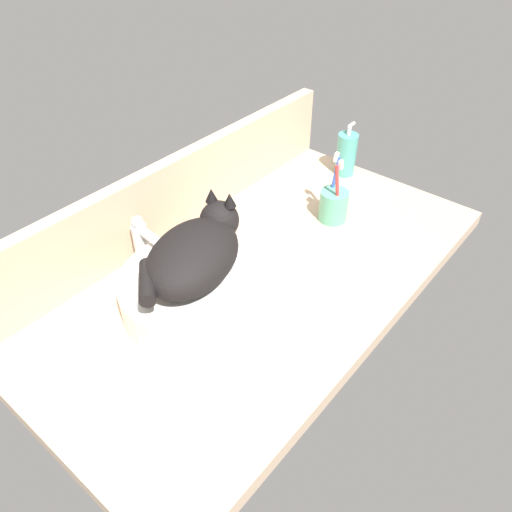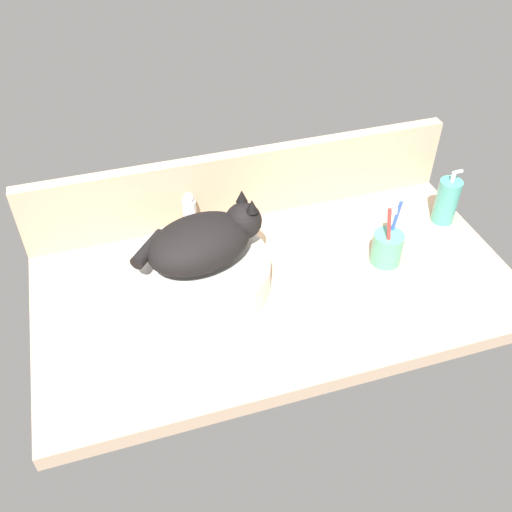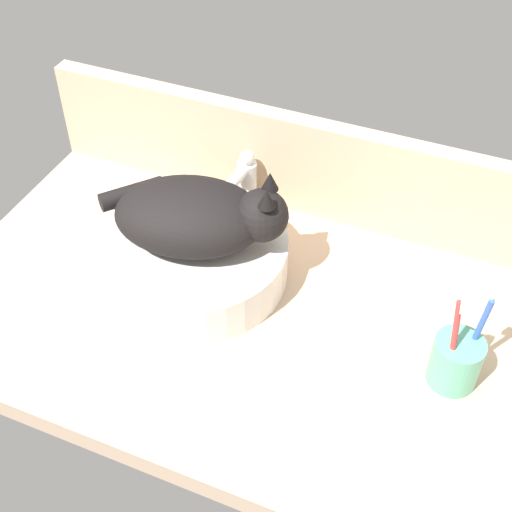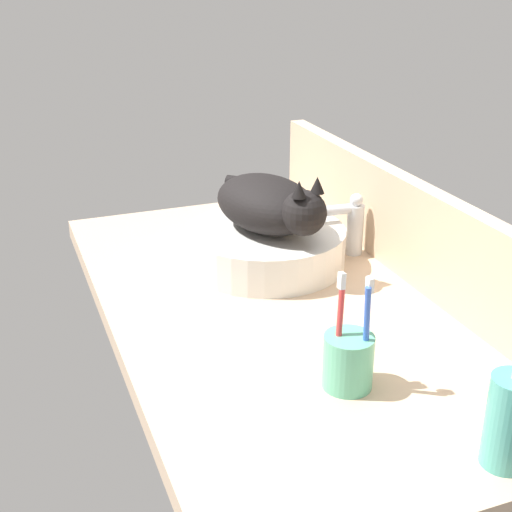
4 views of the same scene
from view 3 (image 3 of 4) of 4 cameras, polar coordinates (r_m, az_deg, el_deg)
name	(u,v)px [view 3 (image 3 of 4)]	position (r cm, az deg, el deg)	size (l,w,h in cm)	color
ground_plane	(277,328)	(119.87, 1.65, -5.80)	(115.76, 61.84, 4.00)	tan
backsplash_panel	(336,174)	(131.97, 6.45, 6.56)	(115.76, 3.60, 19.80)	#CCAD8C
sink_basin	(193,258)	(123.47, -5.04, -0.12)	(32.87, 32.87, 7.83)	silver
cat	(198,215)	(116.78, -4.67, 3.26)	(31.89, 23.00, 14.00)	black
faucet	(244,183)	(133.28, -0.95, 5.89)	(3.73, 11.86, 13.60)	silver
toothbrush_cup	(456,360)	(111.38, 15.72, -8.00)	(7.62, 7.62, 18.68)	#5BB28E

